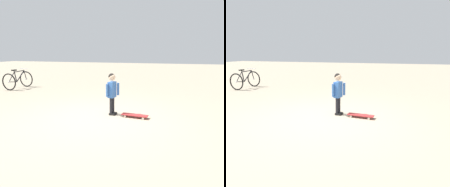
# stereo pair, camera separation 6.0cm
# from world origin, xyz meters

# --- Properties ---
(ground_plane) EXTENTS (50.00, 50.00, 0.00)m
(ground_plane) POSITION_xyz_m (0.00, 0.00, 0.00)
(ground_plane) COLOR tan
(child_person) EXTENTS (0.34, 0.26, 1.06)m
(child_person) POSITION_xyz_m (0.50, -0.22, 0.66)
(child_person) COLOR black
(child_person) RESTS_ON ground
(skateboard) EXTENTS (0.23, 0.66, 0.07)m
(skateboard) POSITION_xyz_m (0.42, -0.83, 0.06)
(skateboard) COLOR #B22D2D
(skateboard) RESTS_ON ground
(bicycle_mid) EXTENTS (1.09, 0.73, 0.85)m
(bicycle_mid) POSITION_xyz_m (3.00, 4.90, 0.38)
(bicycle_mid) COLOR black
(bicycle_mid) RESTS_ON ground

